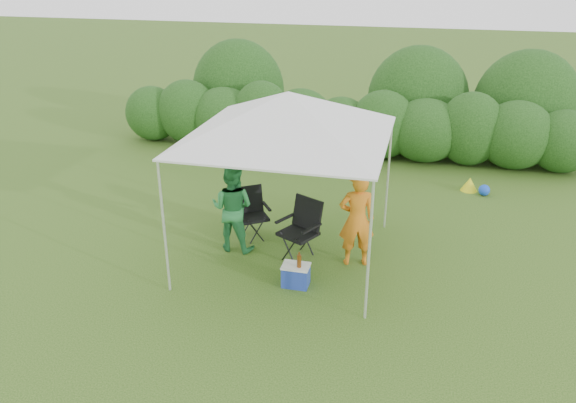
% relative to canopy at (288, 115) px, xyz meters
% --- Properties ---
extents(ground, '(70.00, 70.00, 0.00)m').
position_rel_canopy_xyz_m(ground, '(0.00, -0.50, -2.46)').
color(ground, '#426520').
extents(hedge, '(11.95, 1.53, 1.80)m').
position_rel_canopy_xyz_m(hedge, '(0.00, 5.50, -1.64)').
color(hedge, '#245019').
rests_on(hedge, ground).
extents(canopy, '(3.10, 3.10, 2.83)m').
position_rel_canopy_xyz_m(canopy, '(0.00, 0.00, 0.00)').
color(canopy, silver).
rests_on(canopy, ground).
extents(chair_right, '(0.78, 0.76, 1.02)m').
position_rel_canopy_xyz_m(chair_right, '(0.22, 0.05, -1.89)').
color(chair_right, black).
rests_on(chair_right, ground).
extents(chair_left, '(0.73, 0.71, 0.92)m').
position_rel_canopy_xyz_m(chair_left, '(-0.83, 0.56, -1.94)').
color(chair_left, black).
rests_on(chair_left, ground).
extents(man, '(0.67, 0.53, 1.61)m').
position_rel_canopy_xyz_m(man, '(1.14, 0.01, -1.66)').
color(man, orange).
rests_on(man, ground).
extents(woman, '(0.78, 0.62, 1.55)m').
position_rel_canopy_xyz_m(woman, '(-0.99, 0.02, -1.69)').
color(woman, '#297E40').
rests_on(woman, ground).
extents(cooler, '(0.42, 0.31, 0.36)m').
position_rel_canopy_xyz_m(cooler, '(0.35, -0.90, -2.28)').
color(cooler, '#233CA3').
rests_on(cooler, ground).
extents(bottle, '(0.07, 0.07, 0.26)m').
position_rel_canopy_xyz_m(bottle, '(0.41, -0.94, -1.98)').
color(bottle, '#592D0C').
rests_on(bottle, cooler).
extents(lawn_toy, '(0.60, 0.50, 0.30)m').
position_rel_canopy_xyz_m(lawn_toy, '(3.21, 3.72, -2.32)').
color(lawn_toy, yellow).
rests_on(lawn_toy, ground).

